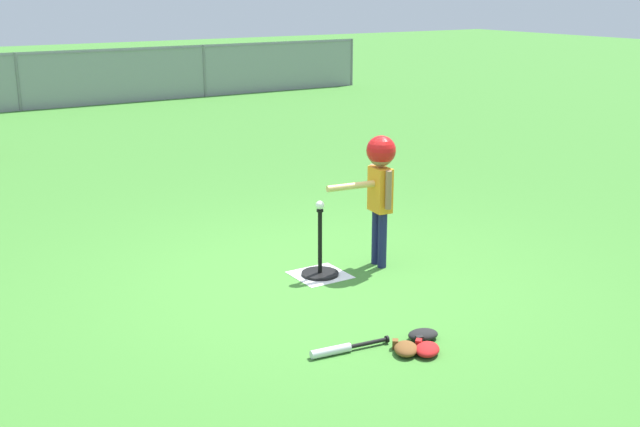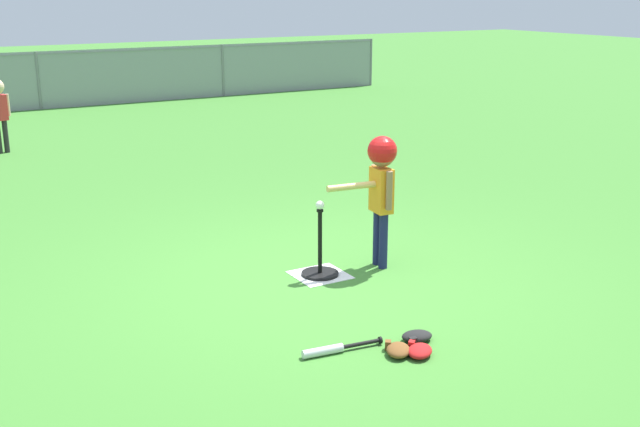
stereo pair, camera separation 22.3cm
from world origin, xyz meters
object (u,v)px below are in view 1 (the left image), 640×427
Objects in this scene: batting_tee at (320,266)px; spare_bat_silver at (339,349)px; glove_near_bats at (427,349)px; glove_by_plate at (405,349)px; glove_tossed_aside at (423,335)px; batter_child at (380,174)px; baseball_on_tee at (320,205)px.

batting_tee is 1.50m from spare_bat_silver.
glove_near_bats is at bearing -96.64° from batting_tee.
batting_tee is 1.60m from glove_by_plate.
glove_by_plate and glove_near_bats have the same top height.
batting_tee reaches higher than glove_tossed_aside.
glove_by_plate is at bearing -156.12° from glove_tossed_aside.
batter_child is at bearing 59.79° from glove_by_plate.
glove_near_bats is 1.10× the size of glove_tossed_aside.
spare_bat_silver is 2.16× the size of glove_near_bats.
baseball_on_tee reaches higher than glove_by_plate.
batter_child is 1.91m from glove_by_plate.
spare_bat_silver is at bearing -134.71° from batter_child.
batter_child reaches higher than spare_bat_silver.
glove_by_plate is 1.10× the size of glove_tossed_aside.
batting_tee is at bearing 62.68° from spare_bat_silver.
spare_bat_silver is at bearing 147.86° from glove_by_plate.
glove_tossed_aside is (0.12, 0.19, 0.00)m from glove_near_bats.
glove_near_bats is (0.12, -0.08, 0.00)m from glove_by_plate.
glove_tossed_aside is at bearing -12.19° from spare_bat_silver.
glove_by_plate is (-0.31, -1.57, -0.05)m from batting_tee.
batter_child is 1.73m from glove_tossed_aside.
glove_tossed_aside is (0.24, 0.10, 0.00)m from glove_by_plate.
batting_tee is 1.47m from glove_tossed_aside.
spare_bat_silver is at bearing 147.04° from glove_near_bats.
baseball_on_tee reaches higher than batting_tee.
baseball_on_tee is 0.06× the size of batter_child.
batting_tee reaches higher than glove_near_bats.
baseball_on_tee is 1.77m from glove_near_bats.
glove_near_bats is (-0.76, -1.59, -0.79)m from batter_child.
glove_by_plate is 0.14m from glove_near_bats.
glove_near_bats is at bearing -122.27° from glove_tossed_aside.
baseball_on_tee is at bearing 78.82° from glove_by_plate.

